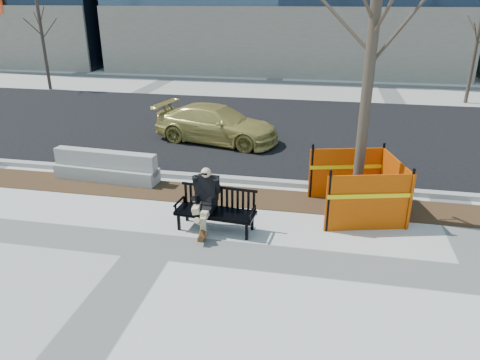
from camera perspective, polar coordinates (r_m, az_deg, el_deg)
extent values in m
plane|color=beige|center=(9.08, -10.87, -8.18)|extent=(120.00, 120.00, 0.00)
cube|color=#47301C|center=(11.26, -6.09, -1.64)|extent=(40.00, 1.20, 0.02)
cube|color=black|center=(16.94, 0.00, 6.71)|extent=(60.00, 10.40, 0.01)
cube|color=#9E9B93|center=(12.07, -4.81, 0.39)|extent=(60.00, 0.25, 0.12)
imported|color=tan|center=(15.24, -2.92, 4.88)|extent=(4.44, 2.52, 1.21)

